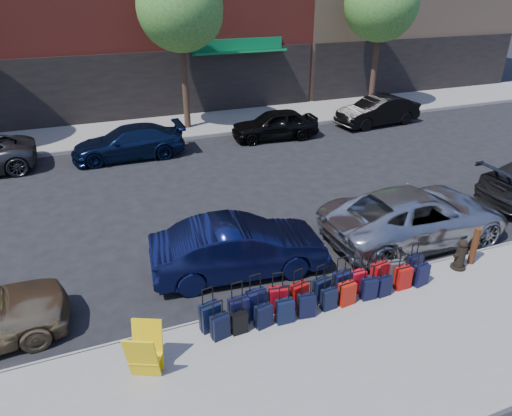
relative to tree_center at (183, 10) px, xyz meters
name	(u,v)px	position (x,y,z in m)	size (l,w,h in m)	color
ground	(246,215)	(-0.64, -9.50, -5.41)	(120.00, 120.00, 0.00)	black
sidewalk_near	(362,355)	(-0.64, -16.00, -5.34)	(60.00, 4.00, 0.15)	gray
sidewalk_far	(176,127)	(-0.64, 0.50, -5.34)	(60.00, 4.00, 0.15)	gray
curb_near	(313,295)	(-0.64, -13.98, -5.34)	(60.00, 0.08, 0.15)	gray
curb_far	(185,139)	(-0.64, -1.52, -5.34)	(60.00, 0.08, 0.15)	gray
tree_center	(183,10)	(0.00, 0.00, 0.00)	(3.80, 3.80, 7.27)	black
tree_right	(384,5)	(10.50, 0.00, 0.00)	(3.80, 3.80, 7.27)	black
suitcase_front_0	(210,317)	(-3.20, -14.29, -4.95)	(0.45, 0.30, 0.99)	black
suitcase_front_1	(239,311)	(-2.60, -14.34, -4.95)	(0.43, 0.26, 1.00)	black
suitcase_front_2	(257,303)	(-2.16, -14.25, -4.94)	(0.44, 0.26, 1.02)	black
suitcase_front_3	(278,299)	(-1.68, -14.27, -4.96)	(0.43, 0.29, 0.96)	maroon
suitcase_front_4	(299,295)	(-1.18, -14.29, -4.97)	(0.42, 0.28, 0.93)	maroon
suitcase_front_5	(321,290)	(-0.63, -14.29, -4.98)	(0.41, 0.28, 0.91)	black
suitcase_front_6	(342,284)	(-0.11, -14.30, -4.95)	(0.44, 0.28, 0.99)	black
suitcase_front_7	(357,281)	(0.29, -14.31, -4.98)	(0.37, 0.20, 0.89)	#B40B19
suitcase_front_8	(380,275)	(0.90, -14.31, -4.96)	(0.43, 0.28, 0.98)	#A50A0F
suitcase_front_9	(395,272)	(1.32, -14.33, -4.97)	(0.42, 0.28, 0.93)	#3B3B40
suitcase_front_10	(414,266)	(1.92, -14.27, -4.98)	(0.40, 0.27, 0.90)	black
suitcase_back_0	(220,326)	(-3.08, -14.59, -4.99)	(0.39, 0.27, 0.86)	black
suitcase_back_1	(239,323)	(-2.68, -14.60, -5.02)	(0.33, 0.20, 0.77)	black
suitcase_back_2	(263,316)	(-2.15, -14.61, -5.00)	(0.38, 0.26, 0.83)	black
suitcase_back_3	(285,311)	(-1.69, -14.64, -4.99)	(0.38, 0.23, 0.88)	black
suitcase_back_4	(306,306)	(-1.18, -14.64, -4.99)	(0.38, 0.25, 0.86)	black
suitcase_back_5	(329,299)	(-0.61, -14.60, -5.01)	(0.35, 0.22, 0.79)	black
suitcase_back_6	(347,293)	(-0.17, -14.60, -4.99)	(0.39, 0.25, 0.88)	#AB170B
suitcase_back_7	(369,289)	(0.40, -14.62, -5.00)	(0.36, 0.22, 0.83)	black
suitcase_back_8	(384,286)	(0.78, -14.64, -5.02)	(0.34, 0.21, 0.78)	black
suitcase_back_9	(403,278)	(1.36, -14.57, -4.98)	(0.37, 0.22, 0.89)	#A90E0A
suitcase_back_10	(421,275)	(1.83, -14.62, -4.99)	(0.39, 0.26, 0.87)	black
fire_hydrant	(461,255)	(3.19, -14.42, -4.89)	(0.40, 0.36, 0.81)	black
bollard	(475,245)	(3.65, -14.36, -4.75)	(0.18, 0.18, 1.00)	#38190C
display_rack	(145,352)	(-4.60, -14.98, -4.77)	(0.76, 0.79, 0.99)	yellow
car_near_1	(239,248)	(-1.88, -12.37, -4.70)	(1.50, 4.31, 1.42)	#0D123B
car_near_2	(416,215)	(3.24, -12.61, -4.67)	(2.46, 5.34, 1.48)	#AEB0B5
car_far_1	(129,142)	(-3.31, -2.93, -4.76)	(1.84, 4.52, 1.31)	#0B1733
car_far_2	(275,124)	(3.26, -2.80, -4.74)	(1.59, 3.96, 1.35)	black
car_far_3	(378,111)	(8.97, -2.62, -4.70)	(1.50, 4.31, 1.42)	black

